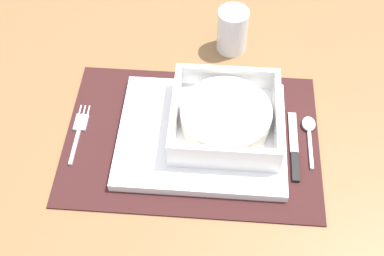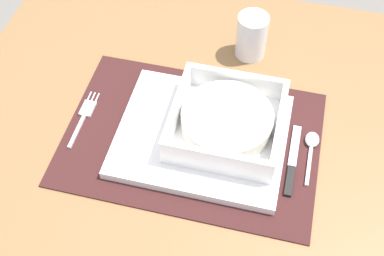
{
  "view_description": "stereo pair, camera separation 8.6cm",
  "coord_description": "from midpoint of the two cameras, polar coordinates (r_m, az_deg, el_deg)",
  "views": [
    {
      "loc": [
        0.02,
        -0.57,
        1.42
      ],
      "look_at": [
        -0.02,
        -0.05,
        0.74
      ],
      "focal_mm": 47.5,
      "sensor_mm": 36.0,
      "label": 1
    },
    {
      "loc": [
        0.11,
        -0.55,
        1.42
      ],
      "look_at": [
        -0.02,
        -0.05,
        0.74
      ],
      "focal_mm": 47.5,
      "sensor_mm": 36.0,
      "label": 2
    }
  ],
  "objects": [
    {
      "name": "dining_table",
      "position": [
        0.99,
        4.1,
        -2.81
      ],
      "size": [
        0.92,
        0.73,
        0.71
      ],
      "color": "brown",
      "rests_on": "ground"
    },
    {
      "name": "spoon",
      "position": [
        0.9,
        15.97,
        -2.0
      ],
      "size": [
        0.02,
        0.11,
        0.01
      ],
      "rotation": [
        0.0,
        0.0,
        -0.07
      ],
      "color": "silver",
      "rests_on": "placemat"
    },
    {
      "name": "drinking_glass",
      "position": [
        1.0,
        9.17,
        9.86
      ],
      "size": [
        0.06,
        0.06,
        0.09
      ],
      "color": "white",
      "rests_on": "dining_table"
    },
    {
      "name": "butter_knife",
      "position": [
        0.87,
        13.96,
        -4.15
      ],
      "size": [
        0.01,
        0.14,
        0.01
      ],
      "rotation": [
        0.0,
        0.0,
        -0.03
      ],
      "color": "black",
      "rests_on": "placemat"
    },
    {
      "name": "placemat",
      "position": [
        0.88,
        2.78,
        -1.31
      ],
      "size": [
        0.44,
        0.31,
        0.0
      ],
      "primitive_type": "cube",
      "color": "#381919",
      "rests_on": "dining_table"
    },
    {
      "name": "fork",
      "position": [
        0.92,
        -9.37,
        1.3
      ],
      "size": [
        0.02,
        0.13,
        0.0
      ],
      "rotation": [
        0.0,
        0.0,
        0.0
      ],
      "color": "silver",
      "rests_on": "placemat"
    },
    {
      "name": "serving_plate",
      "position": [
        0.87,
        4.09,
        -1.08
      ],
      "size": [
        0.29,
        0.24,
        0.02
      ],
      "primitive_type": "cube",
      "color": "white",
      "rests_on": "placemat"
    },
    {
      "name": "porridge_bowl",
      "position": [
        0.85,
        6.79,
        0.49
      ],
      "size": [
        0.18,
        0.18,
        0.05
      ],
      "color": "white",
      "rests_on": "serving_plate"
    }
  ]
}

